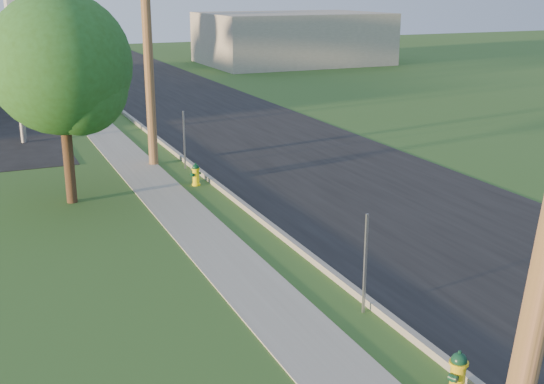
% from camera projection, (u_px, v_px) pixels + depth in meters
% --- Properties ---
extents(road, '(8.00, 120.00, 0.02)m').
position_uv_depth(road, '(386.00, 202.00, 19.81)').
color(road, black).
rests_on(road, ground).
extents(curb, '(0.15, 120.00, 0.15)m').
position_uv_depth(curb, '(259.00, 217.00, 18.25)').
color(curb, gray).
rests_on(curb, ground).
extents(sidewalk, '(1.50, 120.00, 0.03)m').
position_uv_depth(sidewalk, '(197.00, 228.00, 17.60)').
color(sidewalk, gray).
rests_on(sidewalk, ground).
extents(utility_pole_mid, '(1.40, 0.32, 9.80)m').
position_uv_depth(utility_pole_mid, '(146.00, 20.00, 22.55)').
color(utility_pole_mid, brown).
rests_on(utility_pole_mid, ground).
extents(utility_pole_far, '(1.40, 0.32, 9.50)m').
position_uv_depth(utility_pole_far, '(70.00, 9.00, 38.38)').
color(utility_pole_far, brown).
rests_on(utility_pole_far, ground).
extents(sign_post_near, '(0.05, 0.04, 2.00)m').
position_uv_depth(sign_post_near, '(365.00, 264.00, 12.80)').
color(sign_post_near, gray).
rests_on(sign_post_near, ground).
extents(sign_post_mid, '(0.05, 0.04, 2.00)m').
position_uv_depth(sign_post_mid, '(184.00, 140.00, 23.15)').
color(sign_post_mid, gray).
rests_on(sign_post_mid, ground).
extents(sign_post_far, '(0.05, 0.04, 2.00)m').
position_uv_depth(sign_post_far, '(114.00, 92.00, 33.84)').
color(sign_post_far, gray).
rests_on(sign_post_far, ground).
extents(price_pylon, '(0.34, 2.04, 6.85)m').
position_uv_depth(price_pylon, '(9.00, 2.00, 25.74)').
color(price_pylon, gray).
rests_on(price_pylon, ground).
extents(distant_building, '(14.00, 10.00, 4.00)m').
position_uv_depth(distant_building, '(292.00, 38.00, 55.11)').
color(distant_building, gray).
rests_on(distant_building, ground).
extents(tree_verge, '(3.92, 3.92, 5.94)m').
position_uv_depth(tree_verge, '(65.00, 70.00, 18.66)').
color(tree_verge, '#362414').
rests_on(tree_verge, ground).
extents(hydrant_near, '(0.40, 0.36, 0.79)m').
position_uv_depth(hydrant_near, '(458.00, 375.00, 10.28)').
color(hydrant_near, gold).
rests_on(hydrant_near, ground).
extents(hydrant_mid, '(0.37, 0.33, 0.72)m').
position_uv_depth(hydrant_mid, '(196.00, 174.00, 21.37)').
color(hydrant_mid, yellow).
rests_on(hydrant_mid, ground).
extents(hydrant_far, '(0.44, 0.39, 0.84)m').
position_uv_depth(hydrant_far, '(110.00, 105.00, 33.57)').
color(hydrant_far, yellow).
rests_on(hydrant_far, ground).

